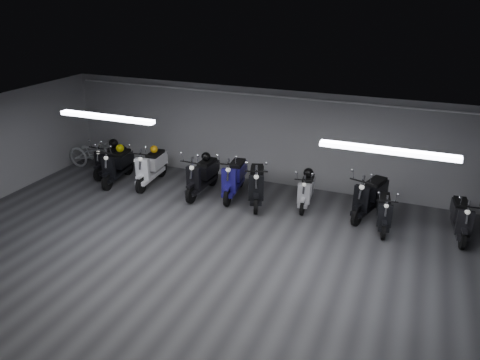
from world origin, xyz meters
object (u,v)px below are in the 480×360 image
at_px(scooter_6, 307,186).
at_px(scooter_7, 370,190).
at_px(helmet_1, 206,157).
at_px(helmet_0, 120,148).
at_px(scooter_8, 384,206).
at_px(scooter_9, 462,212).
at_px(scooter_0, 110,155).
at_px(scooter_2, 150,161).
at_px(helmet_2, 113,143).
at_px(helmet_3, 154,149).
at_px(scooter_1, 117,160).
at_px(helmet_4, 308,173).
at_px(scooter_4, 234,172).
at_px(bicycle, 94,151).
at_px(scooter_3, 202,170).
at_px(scooter_5, 257,178).

distance_m(scooter_6, scooter_7, 1.62).
bearing_deg(helmet_1, helmet_0, -175.93).
height_order(scooter_8, scooter_9, scooter_9).
relative_size(scooter_0, scooter_2, 0.89).
relative_size(scooter_2, helmet_2, 6.87).
bearing_deg(helmet_3, scooter_1, -153.72).
relative_size(scooter_0, helmet_4, 6.46).
height_order(scooter_7, helmet_1, scooter_7).
bearing_deg(scooter_0, scooter_4, 0.17).
height_order(scooter_2, scooter_7, same).
bearing_deg(scooter_7, helmet_0, -160.70).
height_order(bicycle, helmet_1, bicycle).
bearing_deg(scooter_2, scooter_0, 167.44).
bearing_deg(scooter_1, scooter_0, 136.25).
relative_size(scooter_3, helmet_3, 8.44).
bearing_deg(scooter_6, scooter_3, -178.81).
height_order(scooter_6, helmet_1, scooter_6).
relative_size(scooter_0, scooter_7, 0.89).
height_order(scooter_0, helmet_3, scooter_0).
height_order(scooter_2, bicycle, scooter_2).
bearing_deg(scooter_6, scooter_9, -8.86).
bearing_deg(helmet_1, scooter_5, -8.76).
bearing_deg(scooter_5, scooter_3, 162.16).
height_order(scooter_6, bicycle, bicycle).
bearing_deg(scooter_6, helmet_2, 173.22).
relative_size(scooter_4, helmet_4, 7.30).
xyz_separation_m(scooter_1, scooter_8, (7.63, 0.01, -0.10)).
distance_m(scooter_4, helmet_0, 3.64).
xyz_separation_m(scooter_0, helmet_0, (0.56, -0.18, 0.34)).
xyz_separation_m(scooter_2, scooter_7, (6.20, 0.32, -0.00)).
xyz_separation_m(scooter_8, helmet_3, (-6.63, 0.48, 0.42)).
xyz_separation_m(scooter_3, bicycle, (-4.00, 0.39, -0.09)).
relative_size(helmet_0, helmet_2, 0.86).
xyz_separation_m(scooter_1, helmet_1, (2.72, 0.45, 0.33)).
xyz_separation_m(scooter_8, helmet_1, (-4.92, 0.44, 0.43)).
bearing_deg(helmet_2, scooter_4, -3.94).
bearing_deg(helmet_4, bicycle, -178.76).
bearing_deg(scooter_1, helmet_4, 0.70).
bearing_deg(helmet_1, helmet_2, 176.03).
height_order(scooter_5, scooter_6, scooter_5).
bearing_deg(scooter_4, helmet_3, 171.00).
relative_size(scooter_5, helmet_0, 7.93).
bearing_deg(scooter_7, helmet_1, -161.82).
bearing_deg(helmet_1, bicycle, 178.21).
distance_m(helmet_0, helmet_3, 1.06).
relative_size(scooter_9, bicycle, 0.87).
bearing_deg(scooter_0, scooter_3, -3.64).
xyz_separation_m(scooter_2, scooter_6, (4.59, 0.28, -0.13)).
relative_size(helmet_1, helmet_3, 1.14).
relative_size(scooter_2, bicycle, 0.99).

